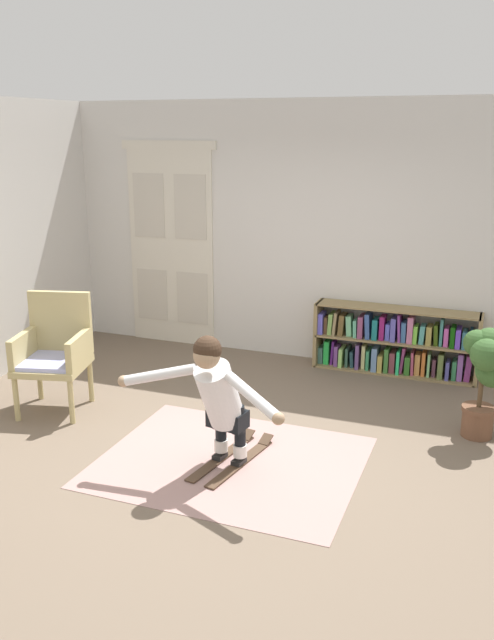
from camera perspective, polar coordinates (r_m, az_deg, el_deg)
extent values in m
plane|color=brown|center=(5.65, -1.80, -11.18)|extent=(7.20, 7.20, 0.00)
cube|color=silver|center=(7.58, 5.77, 7.33)|extent=(6.00, 0.10, 2.90)
cube|color=beige|center=(8.34, -8.15, 6.13)|extent=(0.55, 0.04, 2.35)
cube|color=beige|center=(8.25, -8.36, 9.64)|extent=(0.41, 0.01, 0.76)
cube|color=beige|center=(8.44, -8.06, 2.17)|extent=(0.41, 0.01, 0.64)
cube|color=beige|center=(8.09, -4.71, 5.93)|extent=(0.55, 0.04, 2.35)
cube|color=beige|center=(8.00, -4.86, 9.56)|extent=(0.41, 0.01, 0.76)
cube|color=beige|center=(8.19, -4.68, 1.86)|extent=(0.41, 0.01, 0.64)
cube|color=beige|center=(8.09, -6.73, 14.61)|extent=(1.22, 0.04, 0.10)
cube|color=#A27D77|center=(5.50, -1.40, -11.95)|extent=(2.05, 1.67, 0.01)
cube|color=olive|center=(7.59, 6.08, -1.07)|extent=(0.04, 0.30, 0.73)
cube|color=olive|center=(7.36, 19.12, -2.42)|extent=(0.04, 0.30, 0.73)
cube|color=olive|center=(7.54, 12.34, -4.33)|extent=(1.72, 0.30, 0.02)
cube|color=olive|center=(7.43, 12.50, -1.74)|extent=(1.72, 0.30, 0.02)
cube|color=olive|center=(7.33, 12.67, 0.92)|extent=(1.72, 0.30, 0.02)
cube|color=#3B665B|center=(7.66, 6.38, -2.90)|extent=(0.06, 0.16, 0.19)
cube|color=green|center=(7.63, 6.88, -2.68)|extent=(0.06, 0.15, 0.27)
cube|color=#531C77|center=(7.62, 7.38, -2.69)|extent=(0.04, 0.15, 0.28)
cube|color=#6E3F89|center=(7.59, 7.68, -2.97)|extent=(0.04, 0.16, 0.23)
cube|color=#8FC867|center=(7.58, 8.11, -3.06)|extent=(0.05, 0.23, 0.21)
cube|color=#305444|center=(7.60, 8.62, -3.02)|extent=(0.03, 0.22, 0.22)
cube|color=#234650|center=(7.60, 9.03, -3.19)|extent=(0.05, 0.20, 0.18)
cube|color=#5F437E|center=(7.53, 9.48, -2.98)|extent=(0.04, 0.20, 0.28)
cube|color=#C6C781|center=(7.53, 9.96, -3.05)|extent=(0.04, 0.15, 0.27)
cube|color=#358A59|center=(7.55, 10.35, -3.22)|extent=(0.03, 0.23, 0.22)
cube|color=#6081AC|center=(7.51, 10.91, -3.16)|extent=(0.06, 0.24, 0.27)
cube|color=#B09B48|center=(7.51, 11.36, -3.51)|extent=(0.05, 0.22, 0.19)
cube|color=#3A7231|center=(7.49, 11.87, -3.24)|extent=(0.05, 0.22, 0.27)
cube|color=brown|center=(7.50, 12.33, -3.42)|extent=(0.06, 0.20, 0.23)
cube|color=#2BD076|center=(7.47, 12.82, -3.40)|extent=(0.03, 0.23, 0.26)
cube|color=#B94691|center=(7.48, 13.15, -3.28)|extent=(0.05, 0.16, 0.29)
cube|color=#306E25|center=(7.49, 13.57, -3.65)|extent=(0.06, 0.21, 0.20)
cube|color=#AE4868|center=(7.49, 13.97, -3.45)|extent=(0.04, 0.21, 0.26)
cube|color=tan|center=(7.48, 14.34, -3.60)|extent=(0.05, 0.14, 0.23)
cube|color=#CB6D2F|center=(7.47, 14.84, -3.52)|extent=(0.04, 0.17, 0.27)
cube|color=#7EC57C|center=(7.45, 15.25, -3.66)|extent=(0.03, 0.16, 0.25)
cube|color=#61364C|center=(7.48, 15.66, -3.86)|extent=(0.04, 0.14, 0.20)
cube|color=#5C713A|center=(7.45, 16.21, -3.65)|extent=(0.06, 0.23, 0.27)
cube|color=#4B4C99|center=(7.43, 16.73, -4.05)|extent=(0.04, 0.19, 0.20)
cube|color=#2E764B|center=(7.44, 17.25, -4.02)|extent=(0.05, 0.17, 0.21)
cube|color=#8454A5|center=(7.43, 17.72, -3.75)|extent=(0.05, 0.17, 0.29)
cube|color=#82367E|center=(7.43, 18.34, -3.86)|extent=(0.08, 0.15, 0.28)
cube|color=#605AD5|center=(7.52, 6.41, -0.22)|extent=(0.05, 0.19, 0.23)
cube|color=#4E3421|center=(7.53, 6.82, -0.38)|extent=(0.04, 0.15, 0.19)
cube|color=#79A952|center=(7.52, 7.24, -0.23)|extent=(0.06, 0.20, 0.24)
cube|color=#857450|center=(7.48, 7.61, -0.22)|extent=(0.05, 0.20, 0.27)
cube|color=brown|center=(7.49, 8.13, -0.35)|extent=(0.07, 0.19, 0.24)
cube|color=#73C38E|center=(7.49, 8.76, -0.41)|extent=(0.07, 0.15, 0.23)
cube|color=#57AF8A|center=(7.45, 9.28, -0.66)|extent=(0.04, 0.17, 0.19)
cube|color=#7E3E65|center=(7.44, 9.75, -0.49)|extent=(0.05, 0.22, 0.24)
cube|color=#315092|center=(7.44, 10.34, -0.39)|extent=(0.07, 0.24, 0.28)
cube|color=#156A70|center=(7.41, 10.92, -0.70)|extent=(0.06, 0.19, 0.23)
cube|color=#861860|center=(7.40, 11.49, -0.60)|extent=(0.05, 0.17, 0.26)
cube|color=#545DCE|center=(7.42, 11.96, -0.91)|extent=(0.05, 0.17, 0.18)
cube|color=#514EA8|center=(7.38, 12.43, -0.71)|extent=(0.05, 0.21, 0.26)
cube|color=#79378B|center=(7.38, 12.91, -0.58)|extent=(0.05, 0.21, 0.30)
cube|color=#3B689E|center=(7.39, 13.26, -0.91)|extent=(0.05, 0.18, 0.22)
cube|color=#B76891|center=(7.38, 13.82, -0.69)|extent=(0.06, 0.24, 0.29)
cube|color=#6CC13C|center=(7.36, 14.19, -1.14)|extent=(0.05, 0.17, 0.20)
cube|color=teal|center=(7.37, 14.73, -1.14)|extent=(0.06, 0.17, 0.20)
cube|color=olive|center=(7.35, 15.28, -1.21)|extent=(0.05, 0.19, 0.20)
cube|color=#354F11|center=(7.36, 15.84, -1.14)|extent=(0.05, 0.18, 0.22)
cube|color=teal|center=(7.33, 16.26, -0.96)|extent=(0.03, 0.14, 0.29)
cube|color=#CF55B4|center=(7.35, 16.63, -1.33)|extent=(0.05, 0.15, 0.20)
cube|color=#104C0B|center=(7.32, 17.14, -1.34)|extent=(0.05, 0.17, 0.23)
cube|color=#643EC8|center=(7.34, 17.57, -1.41)|extent=(0.05, 0.21, 0.21)
cube|color=#316577|center=(7.33, 18.06, -1.55)|extent=(0.04, 0.20, 0.19)
cube|color=#24578C|center=(7.34, 18.54, -1.51)|extent=(0.03, 0.21, 0.20)
cylinder|color=tan|center=(6.48, -19.06, -6.40)|extent=(0.06, 0.06, 0.42)
cylinder|color=tan|center=(6.28, -14.74, -6.76)|extent=(0.06, 0.06, 0.42)
cylinder|color=tan|center=(6.92, -17.26, -4.81)|extent=(0.06, 0.06, 0.42)
cylinder|color=tan|center=(6.73, -13.18, -5.08)|extent=(0.06, 0.06, 0.42)
cube|color=tan|center=(6.51, -16.22, -3.77)|extent=(0.73, 0.73, 0.06)
cube|color=#A7ACDF|center=(6.50, -16.26, -3.36)|extent=(0.66, 0.66, 0.04)
cube|color=tan|center=(6.65, -15.58, -0.16)|extent=(0.60, 0.21, 0.60)
cube|color=tan|center=(6.57, -18.52, -2.24)|extent=(0.20, 0.56, 0.28)
cube|color=tan|center=(6.36, -14.09, -2.46)|extent=(0.20, 0.56, 0.28)
cylinder|color=brown|center=(6.20, 19.04, -8.15)|extent=(0.26, 0.26, 0.27)
cylinder|color=brown|center=(6.16, 19.14, -7.16)|extent=(0.29, 0.29, 0.04)
cylinder|color=#4C3823|center=(6.08, 19.31, -5.42)|extent=(0.04, 0.04, 0.36)
sphere|color=#325627|center=(5.86, 19.76, -2.83)|extent=(0.27, 0.27, 0.27)
sphere|color=#325627|center=(6.04, 20.25, -4.04)|extent=(0.30, 0.30, 0.30)
sphere|color=#325627|center=(5.99, 19.00, -1.87)|extent=(0.23, 0.23, 0.23)
sphere|color=#325627|center=(6.01, 19.97, -1.97)|extent=(0.29, 0.29, 0.29)
cube|color=#493424|center=(5.54, -2.21, -11.63)|extent=(0.24, 0.90, 0.01)
cube|color=#493424|center=(5.84, 0.05, -9.73)|extent=(0.11, 0.13, 0.06)
cube|color=black|center=(5.51, -2.33, -11.49)|extent=(0.10, 0.13, 0.04)
cube|color=#493424|center=(5.45, -0.59, -12.09)|extent=(0.24, 0.90, 0.01)
cube|color=#493424|center=(5.76, 1.61, -10.13)|extent=(0.11, 0.13, 0.06)
cube|color=black|center=(5.43, -0.70, -11.95)|extent=(0.10, 0.13, 0.04)
cylinder|color=white|center=(5.49, -2.22, -10.60)|extent=(0.13, 0.13, 0.10)
cylinder|color=black|center=(5.40, -2.25, -8.70)|extent=(0.10, 0.10, 0.30)
cylinder|color=black|center=(5.34, -2.49, -8.02)|extent=(0.13, 0.13, 0.22)
cylinder|color=white|center=(5.40, -0.59, -11.04)|extent=(0.13, 0.13, 0.10)
cylinder|color=black|center=(5.31, -0.60, -9.12)|extent=(0.10, 0.10, 0.30)
cylinder|color=black|center=(5.25, -0.82, -8.43)|extent=(0.13, 0.13, 0.22)
cube|color=black|center=(5.30, -1.66, -8.37)|extent=(0.33, 0.23, 0.14)
cylinder|color=silver|center=(5.12, -2.33, -6.38)|extent=(0.36, 0.51, 0.59)
sphere|color=tan|center=(4.86, -3.46, -3.03)|extent=(0.23, 0.23, 0.20)
sphere|color=#382619|center=(4.86, -3.40, -2.55)|extent=(0.24, 0.24, 0.21)
cylinder|color=silver|center=(5.13, -7.53, -4.67)|extent=(0.59, 0.20, 0.21)
sphere|color=tan|center=(5.24, -10.48, -5.14)|extent=(0.10, 0.10, 0.09)
cylinder|color=silver|center=(4.70, 0.47, -6.52)|extent=(0.54, 0.37, 0.21)
sphere|color=tan|center=(4.52, 2.68, -8.38)|extent=(0.10, 0.10, 0.09)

